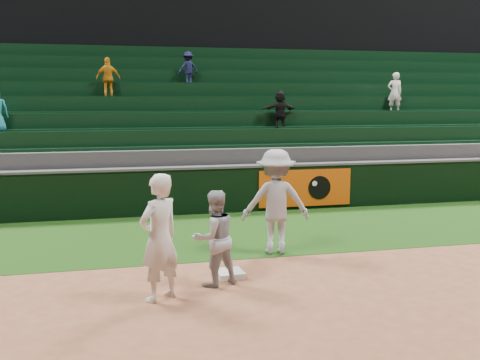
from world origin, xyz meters
The scene contains 9 objects.
ground centered at (0.00, 0.00, 0.00)m, with size 70.00×70.00×0.00m, color brown.
foul_grass centered at (0.00, 3.00, 0.00)m, with size 36.00×4.20×0.01m, color #14350D.
upper_deck centered at (0.00, 17.45, 6.00)m, with size 40.00×12.00×12.00m, color black.
first_base centered at (-0.13, 0.01, 0.05)m, with size 0.44×0.44×0.10m, color white.
first_baseman centered at (-1.35, -0.79, 0.96)m, with size 0.70×0.46×1.92m, color silver.
baserunner centered at (-0.45, -0.32, 0.78)m, with size 0.76×0.59×1.56m, color #9FA2A9.
base_coach centered at (1.03, 1.20, 1.02)m, with size 1.31×0.75×2.03m, color #9A9EA7.
field_wall centered at (0.03, 5.20, 0.63)m, with size 36.00×0.45×1.25m.
stadium_seating centered at (0.00, 8.97, 1.70)m, with size 36.00×5.95×5.09m.
Camera 1 is at (-1.88, -8.54, 2.99)m, focal length 40.00 mm.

